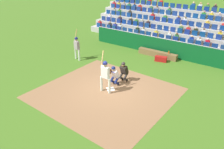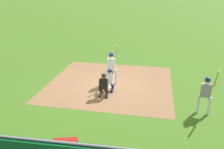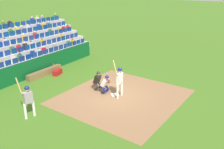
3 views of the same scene
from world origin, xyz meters
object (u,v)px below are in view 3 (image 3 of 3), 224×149
Objects in this scene: home_plate_umpire at (98,80)px; water_bottle_on_bench at (54,65)px; dugout_bench at (45,72)px; on_deck_batter at (28,98)px; catcher_crouching at (106,83)px; home_plate_marker at (115,95)px; equipment_duffel_bag at (57,72)px; batter_at_plate at (120,79)px.

home_plate_umpire reaches higher than water_bottle_on_bench.
water_bottle_on_bench reaches higher than dugout_bench.
home_plate_umpire is at bearing 168.85° from on_deck_batter.
catcher_crouching is 4.80m from on_deck_batter.
home_plate_umpire reaches higher than catcher_crouching.
home_plate_marker is 0.52× the size of equipment_duffel_bag.
home_plate_marker is at bearing 69.75° from equipment_duffel_bag.
batter_at_plate is at bearing 69.36° from equipment_duffel_bag.
on_deck_batter reaches higher than home_plate_umpire.
dugout_bench is at bearing -139.71° from on_deck_batter.
dugout_bench is at bearing -91.78° from catcher_crouching.
on_deck_batter is (5.57, 3.91, 0.52)m from water_bottle_on_bench.
home_plate_marker is 5.53m from equipment_duffel_bag.
on_deck_batter is at bearing 35.10° from water_bottle_on_bench.
on_deck_batter is at bearing -20.34° from catcher_crouching.
equipment_duffel_bag is at bearing -99.05° from catcher_crouching.
water_bottle_on_bench is (-0.93, -6.15, 0.54)m from home_plate_marker.
home_plate_marker is at bearing 154.20° from on_deck_batter.
batter_at_plate is at bearing 77.50° from home_plate_marker.
home_plate_marker is 0.14× the size of dugout_bench.
dugout_bench is 1.41× the size of on_deck_batter.
equipment_duffel_bag is at bearing 130.66° from dugout_bench.
home_plate_umpire is at bearing 90.21° from dugout_bench.
equipment_duffel_bag is (-0.59, -4.17, -0.52)m from home_plate_umpire.
batter_at_plate is 0.76× the size of dugout_bench.
catcher_crouching reaches higher than dugout_bench.
equipment_duffel_bag is (-0.61, 0.71, -0.03)m from dugout_bench.
on_deck_batter is (4.66, 3.95, 0.86)m from dugout_bench.
dugout_bench is at bearing -62.97° from equipment_duffel_bag.
water_bottle_on_bench is 0.11× the size of on_deck_batter.
batter_at_plate reaches higher than home_plate_umpire.
batter_at_plate reaches higher than catcher_crouching.
dugout_bench is at bearing -89.79° from home_plate_umpire.
home_plate_umpire is at bearing -104.56° from catcher_crouching.
dugout_bench reaches higher than equipment_duffel_bag.
water_bottle_on_bench is at bearing -98.86° from batter_at_plate.
batter_at_plate is at bearing 150.08° from on_deck_batter.
water_bottle_on_bench is (-1.08, -5.58, -0.14)m from catcher_crouching.
home_plate_umpire is at bearing 79.61° from water_bottle_on_bench.
on_deck_batter reaches higher than catcher_crouching.
batter_at_plate is at bearing 93.67° from catcher_crouching.
batter_at_plate is (0.08, 0.38, 1.17)m from home_plate_marker.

